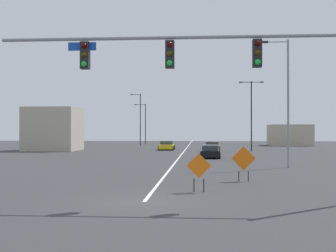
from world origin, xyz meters
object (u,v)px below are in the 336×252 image
object	(u,v)px
traffic_signal_assembly	(217,66)
street_lamp_near_left	(145,122)
construction_sign_median_near	(199,168)
car_orange_near	(212,146)
street_lamp_far_right	(251,110)
street_lamp_near_right	(140,117)
car_black_mid	(210,152)
construction_sign_median_far	(243,160)
street_lamp_mid_left	(286,98)
car_yellow_far	(167,146)

from	to	relation	value
traffic_signal_assembly	street_lamp_near_left	size ratio (longest dim) A/B	1.67
construction_sign_median_near	car_orange_near	distance (m)	39.50
street_lamp_far_right	street_lamp_near_right	bearing A→B (deg)	129.97
car_black_mid	street_lamp_near_right	bearing A→B (deg)	108.49
car_orange_near	construction_sign_median_far	bearing A→B (deg)	-88.73
traffic_signal_assembly	street_lamp_mid_left	size ratio (longest dim) A/B	1.42
street_lamp_far_right	construction_sign_median_far	size ratio (longest dim) A/B	4.87
construction_sign_median_near	traffic_signal_assembly	bearing A→B (deg)	-76.52
traffic_signal_assembly	car_orange_near	world-z (taller)	traffic_signal_assembly
traffic_signal_assembly	car_orange_near	size ratio (longest dim) A/B	2.92
street_lamp_far_right	car_black_mid	bearing A→B (deg)	-111.12
street_lamp_near_right	street_lamp_far_right	size ratio (longest dim) A/B	1.02
street_lamp_mid_left	construction_sign_median_near	world-z (taller)	street_lamp_mid_left
traffic_signal_assembly	construction_sign_median_near	distance (m)	5.04
street_lamp_far_right	car_black_mid	world-z (taller)	street_lamp_far_right
construction_sign_median_near	car_orange_near	size ratio (longest dim) A/B	0.38
street_lamp_mid_left	construction_sign_median_near	bearing A→B (deg)	-115.52
street_lamp_far_right	street_lamp_mid_left	size ratio (longest dim) A/B	0.98
street_lamp_mid_left	car_yellow_far	world-z (taller)	street_lamp_mid_left
construction_sign_median_far	car_black_mid	xyz separation A→B (m)	(-1.33, 20.13, -0.56)
traffic_signal_assembly	street_lamp_near_right	world-z (taller)	street_lamp_near_right
construction_sign_median_far	street_lamp_mid_left	bearing A→B (deg)	66.07
street_lamp_far_right	car_black_mid	distance (m)	16.51
traffic_signal_assembly	car_yellow_far	distance (m)	45.65
traffic_signal_assembly	street_lamp_far_right	xyz separation A→B (m)	(6.05, 42.07, 0.16)
construction_sign_median_far	construction_sign_median_near	distance (m)	4.95
traffic_signal_assembly	construction_sign_median_near	xyz separation A→B (m)	(-0.68, 2.84, -4.10)
street_lamp_near_right	car_orange_near	size ratio (longest dim) A/B	2.07
street_lamp_near_left	car_yellow_far	world-z (taller)	street_lamp_near_left
construction_sign_median_near	street_lamp_mid_left	bearing A→B (deg)	64.48
car_orange_near	car_yellow_far	distance (m)	6.82
car_orange_near	car_black_mid	distance (m)	15.01
construction_sign_median_far	street_lamp_far_right	bearing A→B (deg)	82.87
construction_sign_median_near	car_yellow_far	world-z (taller)	construction_sign_median_near
construction_sign_median_far	car_yellow_far	bearing A→B (deg)	100.47
street_lamp_mid_left	car_yellow_far	size ratio (longest dim) A/B	2.04
traffic_signal_assembly	construction_sign_median_near	world-z (taller)	traffic_signal_assembly
construction_sign_median_far	car_orange_near	bearing A→B (deg)	91.27
street_lamp_far_right	construction_sign_median_near	xyz separation A→B (m)	(-6.74, -39.22, -4.27)
car_black_mid	car_yellow_far	xyz separation A→B (m)	(-5.67, 17.79, -0.02)
street_lamp_near_left	car_black_mid	xyz separation A→B (m)	(11.99, -42.91, -3.83)
traffic_signal_assembly	construction_sign_median_far	xyz separation A→B (m)	(1.69, 7.18, -4.02)
street_lamp_near_left	construction_sign_median_near	distance (m)	68.35
street_lamp_near_right	car_yellow_far	bearing A→B (deg)	-70.73
street_lamp_mid_left	car_orange_near	distance (m)	26.99
street_lamp_far_right	construction_sign_median_far	bearing A→B (deg)	-97.13
street_lamp_far_right	street_lamp_mid_left	bearing A→B (deg)	-90.87
traffic_signal_assembly	car_black_mid	size ratio (longest dim) A/B	3.05
traffic_signal_assembly	street_lamp_far_right	bearing A→B (deg)	81.81
car_orange_near	street_lamp_near_left	bearing A→B (deg)	114.20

